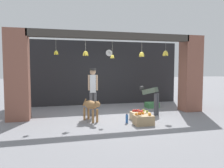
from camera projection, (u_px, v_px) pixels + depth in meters
ground_plane at (115, 117)px, 7.52m from camera, size 60.00×60.00×0.00m
shop_back_wall at (100, 73)px, 10.01m from camera, size 7.56×0.12×2.89m
shop_pillar_left at (17, 75)px, 6.93m from camera, size 0.70×0.60×2.89m
shop_pillar_right at (190, 74)px, 8.48m from camera, size 0.70×0.60×2.89m
storefront_awning at (115, 37)px, 7.44m from camera, size 5.66×0.27×0.90m
dog at (91, 106)px, 6.81m from camera, size 0.53×0.90×0.71m
shopkeeper at (93, 88)px, 7.60m from camera, size 0.34×0.29×1.66m
worker_stooping at (151, 96)px, 7.85m from camera, size 0.56×0.70×1.01m
fruit_crate_oranges at (143, 120)px, 6.41m from camera, size 0.55×0.40×0.36m
fruit_crate_apples at (140, 115)px, 7.07m from camera, size 0.57×0.43×0.32m
produce_box_green at (152, 105)px, 9.21m from camera, size 0.51×0.43×0.22m
water_bottle at (127, 119)px, 6.61m from camera, size 0.08×0.08×0.29m
wall_clock at (109, 53)px, 9.97m from camera, size 0.32×0.03×0.32m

